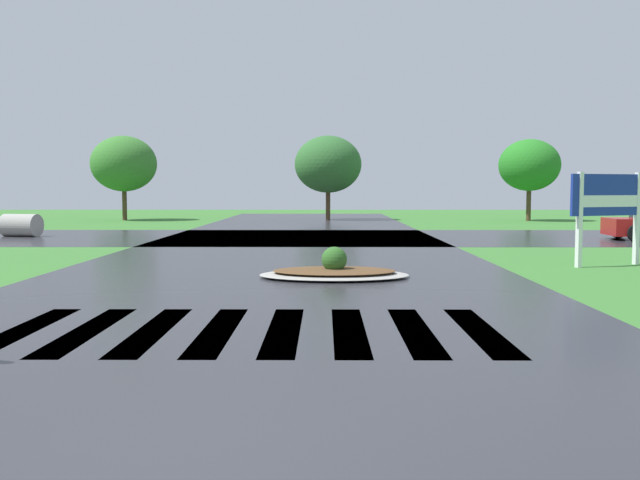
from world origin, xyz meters
TOP-DOWN VIEW (x-y plane):
  - asphalt_roadway at (0.00, 10.00)m, footprint 10.80×80.00m
  - asphalt_cross_road at (0.00, 23.62)m, footprint 90.00×9.72m
  - crosswalk_stripes at (0.00, 5.02)m, footprint 6.75×3.38m
  - estate_billboard at (8.17, 13.20)m, footprint 2.26×1.01m
  - median_island at (1.22, 10.81)m, footprint 3.29×2.04m
  - drainage_pipe_stack at (-11.33, 23.92)m, footprint 1.66×1.23m
  - background_treeline at (-6.65, 38.84)m, footprint 40.87×5.27m

SIDE VIEW (x-z plane):
  - crosswalk_stripes at x=0.00m, z-range 0.00..0.01m
  - asphalt_roadway at x=0.00m, z-range 0.00..0.01m
  - asphalt_cross_road at x=0.00m, z-range 0.00..0.01m
  - median_island at x=1.22m, z-range -0.21..0.47m
  - drainage_pipe_stack at x=-11.33m, z-range 0.00..0.92m
  - estate_billboard at x=8.17m, z-range 0.46..2.82m
  - background_treeline at x=-6.65m, z-range 0.73..6.34m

